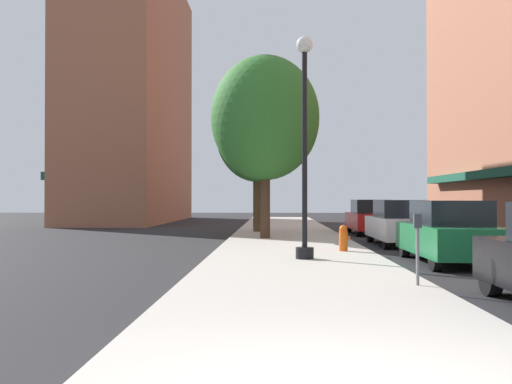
{
  "coord_description": "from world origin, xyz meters",
  "views": [
    {
      "loc": [
        -0.59,
        -4.38,
        1.71
      ],
      "look_at": [
        -1.29,
        17.96,
        1.97
      ],
      "focal_mm": 39.38,
      "sensor_mm": 36.0,
      "label": 1
    }
  ],
  "objects_px": {
    "lamppost": "(305,142)",
    "car_red": "(370,217)",
    "fire_hydrant": "(343,238)",
    "tree_near": "(257,135)",
    "parking_meter_near": "(418,240)",
    "car_green": "(449,233)",
    "car_white": "(399,223)",
    "tree_mid": "(265,118)"
  },
  "relations": [
    {
      "from": "lamppost",
      "to": "car_red",
      "type": "distance_m",
      "value": 12.83
    },
    {
      "from": "fire_hydrant",
      "to": "tree_near",
      "type": "bearing_deg",
      "value": 106.22
    },
    {
      "from": "parking_meter_near",
      "to": "tree_near",
      "type": "bearing_deg",
      "value": 101.61
    },
    {
      "from": "fire_hydrant",
      "to": "car_red",
      "type": "height_order",
      "value": "car_red"
    },
    {
      "from": "parking_meter_near",
      "to": "fire_hydrant",
      "type": "bearing_deg",
      "value": 94.45
    },
    {
      "from": "car_red",
      "to": "parking_meter_near",
      "type": "bearing_deg",
      "value": -98.69
    },
    {
      "from": "parking_meter_near",
      "to": "car_green",
      "type": "distance_m",
      "value": 4.9
    },
    {
      "from": "car_red",
      "to": "lamppost",
      "type": "bearing_deg",
      "value": -109.35
    },
    {
      "from": "tree_near",
      "to": "car_white",
      "type": "relative_size",
      "value": 1.62
    },
    {
      "from": "fire_hydrant",
      "to": "car_white",
      "type": "bearing_deg",
      "value": 55.07
    },
    {
      "from": "tree_near",
      "to": "tree_mid",
      "type": "bearing_deg",
      "value": -84.3
    },
    {
      "from": "parking_meter_near",
      "to": "car_green",
      "type": "relative_size",
      "value": 0.3
    },
    {
      "from": "lamppost",
      "to": "fire_hydrant",
      "type": "xyz_separation_m",
      "value": [
        1.3,
        2.23,
        -2.68
      ]
    },
    {
      "from": "car_green",
      "to": "car_red",
      "type": "relative_size",
      "value": 1.0
    },
    {
      "from": "car_white",
      "to": "fire_hydrant",
      "type": "bearing_deg",
      "value": -123.15
    },
    {
      "from": "car_white",
      "to": "car_red",
      "type": "xyz_separation_m",
      "value": [
        0.0,
        6.26,
        0.0
      ]
    },
    {
      "from": "parking_meter_near",
      "to": "car_white",
      "type": "height_order",
      "value": "car_white"
    },
    {
      "from": "car_green",
      "to": "tree_near",
      "type": "bearing_deg",
      "value": 113.99
    },
    {
      "from": "tree_mid",
      "to": "car_red",
      "type": "bearing_deg",
      "value": 41.01
    },
    {
      "from": "lamppost",
      "to": "parking_meter_near",
      "type": "bearing_deg",
      "value": -67.89
    },
    {
      "from": "lamppost",
      "to": "car_red",
      "type": "height_order",
      "value": "lamppost"
    },
    {
      "from": "lamppost",
      "to": "car_white",
      "type": "distance_m",
      "value": 7.29
    },
    {
      "from": "fire_hydrant",
      "to": "parking_meter_near",
      "type": "bearing_deg",
      "value": -85.55
    },
    {
      "from": "tree_mid",
      "to": "car_red",
      "type": "xyz_separation_m",
      "value": [
        4.93,
        4.29,
        -4.15
      ]
    },
    {
      "from": "fire_hydrant",
      "to": "car_green",
      "type": "xyz_separation_m",
      "value": [
        2.47,
        -2.22,
        0.29
      ]
    },
    {
      "from": "fire_hydrant",
      "to": "parking_meter_near",
      "type": "relative_size",
      "value": 0.6
    },
    {
      "from": "car_red",
      "to": "tree_mid",
      "type": "bearing_deg",
      "value": -140.94
    },
    {
      "from": "lamppost",
      "to": "parking_meter_near",
      "type": "relative_size",
      "value": 4.5
    },
    {
      "from": "fire_hydrant",
      "to": "car_green",
      "type": "distance_m",
      "value": 3.33
    },
    {
      "from": "parking_meter_near",
      "to": "tree_near",
      "type": "relative_size",
      "value": 0.19
    },
    {
      "from": "tree_mid",
      "to": "car_red",
      "type": "relative_size",
      "value": 1.71
    },
    {
      "from": "lamppost",
      "to": "car_red",
      "type": "xyz_separation_m",
      "value": [
        3.77,
        12.03,
        -2.39
      ]
    },
    {
      "from": "parking_meter_near",
      "to": "tree_near",
      "type": "distance_m",
      "value": 17.48
    },
    {
      "from": "tree_near",
      "to": "car_white",
      "type": "height_order",
      "value": "tree_near"
    },
    {
      "from": "car_white",
      "to": "parking_meter_near",
      "type": "bearing_deg",
      "value": -98.99
    },
    {
      "from": "parking_meter_near",
      "to": "tree_mid",
      "type": "relative_size",
      "value": 0.18
    },
    {
      "from": "parking_meter_near",
      "to": "tree_mid",
      "type": "bearing_deg",
      "value": 103.73
    },
    {
      "from": "lamppost",
      "to": "car_green",
      "type": "xyz_separation_m",
      "value": [
        3.77,
        0.01,
        -2.39
      ]
    },
    {
      "from": "fire_hydrant",
      "to": "tree_mid",
      "type": "relative_size",
      "value": 0.11
    },
    {
      "from": "lamppost",
      "to": "tree_mid",
      "type": "relative_size",
      "value": 0.8
    },
    {
      "from": "parking_meter_near",
      "to": "tree_mid",
      "type": "distance_m",
      "value": 13.2
    },
    {
      "from": "lamppost",
      "to": "tree_near",
      "type": "distance_m",
      "value": 12.43
    }
  ]
}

